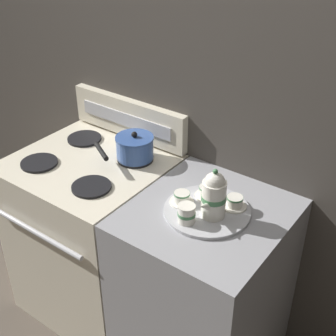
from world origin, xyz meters
The scene contains 12 objects.
ground_plane centered at (0.00, 0.00, 0.00)m, with size 6.00×6.00×0.00m, color brown.
wall_back centered at (0.00, 0.35, 1.10)m, with size 6.00×0.05×2.20m.
stove centered at (-0.31, 0.00, 0.45)m, with size 0.69×0.68×0.91m.
control_panel centered at (-0.31, 0.30, 1.00)m, with size 0.68×0.05×0.19m.
side_counter centered at (0.35, 0.00, 0.45)m, with size 0.61×0.65×0.90m.
saucepan centered at (-0.14, 0.14, 0.96)m, with size 0.24×0.27×0.13m.
serving_tray centered at (0.35, 0.00, 0.90)m, with size 0.34×0.34×0.01m.
teapot centered at (0.38, -0.02, 1.01)m, with size 0.10×0.15×0.21m.
teacup_left centered at (0.30, 0.07, 0.93)m, with size 0.10×0.10×0.05m.
teacup_right centered at (0.24, -0.02, 0.93)m, with size 0.10×0.10×0.05m.
teacup_front centered at (0.42, 0.08, 0.93)m, with size 0.10×0.10×0.05m.
creamer_jug centered at (0.32, -0.11, 0.95)m, with size 0.07×0.07×0.07m.
Camera 1 is at (1.10, -1.28, 2.02)m, focal length 50.00 mm.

